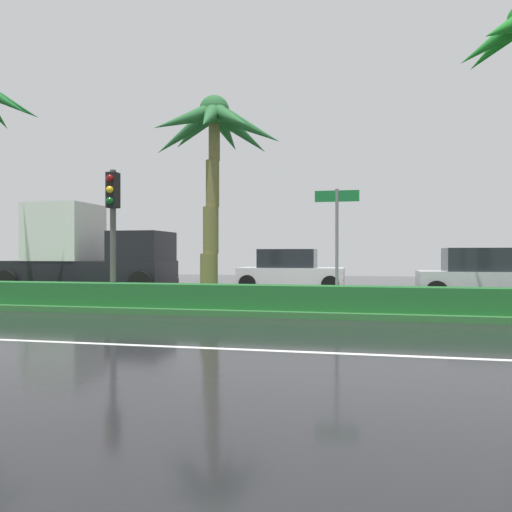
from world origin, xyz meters
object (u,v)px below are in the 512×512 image
car_in_traffic_leading (290,271)px  street_name_sign (337,232)px  traffic_signal_median_left (113,212)px  car_in_traffic_second (485,275)px  palm_tree_mid_left (214,139)px  box_truck_lead (87,253)px

car_in_traffic_leading → street_name_sign: bearing=-73.6°
traffic_signal_median_left → car_in_traffic_second: (10.50, 5.20, -1.84)m
palm_tree_mid_left → box_truck_lead: 7.71m
street_name_sign → traffic_signal_median_left: bearing=-178.2°
palm_tree_mid_left → box_truck_lead: palm_tree_mid_left is taller
palm_tree_mid_left → car_in_traffic_second: palm_tree_mid_left is taller
palm_tree_mid_left → car_in_traffic_leading: bearing=77.9°
traffic_signal_median_left → palm_tree_mid_left: bearing=39.8°
palm_tree_mid_left → car_in_traffic_second: bearing=21.8°
car_in_traffic_leading → car_in_traffic_second: (6.86, -3.02, 0.00)m
traffic_signal_median_left → car_in_traffic_leading: (3.64, 8.21, -1.84)m
car_in_traffic_leading → box_truck_lead: bearing=-157.9°
car_in_traffic_second → palm_tree_mid_left: bearing=-158.2°
traffic_signal_median_left → car_in_traffic_second: bearing=26.3°
palm_tree_mid_left → car_in_traffic_leading: (1.35, 6.31, -4.13)m
box_truck_lead → palm_tree_mid_left: bearing=-28.3°
box_truck_lead → car_in_traffic_leading: box_truck_lead is taller
traffic_signal_median_left → street_name_sign: size_ratio=1.22×
box_truck_lead → car_in_traffic_second: box_truck_lead is taller
palm_tree_mid_left → traffic_signal_median_left: bearing=-140.2°
box_truck_lead → car_in_traffic_leading: (7.44, 3.03, -0.72)m
traffic_signal_median_left → street_name_sign: traffic_signal_median_left is taller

